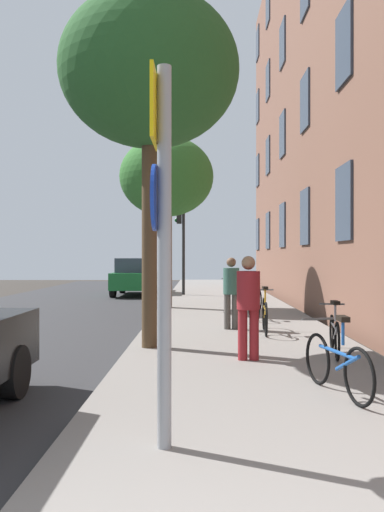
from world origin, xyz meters
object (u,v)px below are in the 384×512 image
at_px(pedestrian_0, 248,301).
at_px(pedestrian_1, 231,288).
at_px(tree_near, 149,72).
at_px(bicycle_2, 265,315).
at_px(car_1, 136,276).
at_px(bicycle_0, 337,364).
at_px(bicycle_5, 226,292).
at_px(tree_far, 167,178).
at_px(traffic_light, 181,232).
at_px(bicycle_3, 254,305).
at_px(bicycle_4, 254,297).
at_px(bicycle_1, 334,334).
at_px(sign_post, 161,224).

distance_m(pedestrian_0, pedestrian_1, 3.37).
relative_size(tree_near, pedestrian_0, 3.87).
height_order(bicycle_2, car_1, car_1).
distance_m(bicycle_0, bicycle_5, 12.02).
relative_size(tree_far, bicycle_5, 3.37).
bearing_deg(tree_near, bicycle_2, 37.19).
bearing_deg(traffic_light, bicycle_3, -75.37).
bearing_deg(bicycle_4, bicycle_1, -85.71).
relative_size(bicycle_2, pedestrian_1, 1.08).
height_order(tree_far, bicycle_3, tree_far).
distance_m(traffic_light, pedestrian_0, 13.59).
xyz_separation_m(bicycle_0, bicycle_4, (0.06, 9.60, 0.02)).
relative_size(bicycle_1, bicycle_2, 0.91).
height_order(bicycle_4, pedestrian_1, pedestrian_1).
bearing_deg(traffic_light, bicycle_1, -77.25).
height_order(tree_near, bicycle_4, tree_near).
xyz_separation_m(bicycle_1, bicycle_2, (-0.82, 2.40, 0.04)).
distance_m(bicycle_0, pedestrian_1, 5.47).
height_order(bicycle_5, pedestrian_0, pedestrian_0).
relative_size(tree_far, bicycle_2, 3.14).
relative_size(bicycle_2, bicycle_4, 1.03).
distance_m(tree_far, bicycle_4, 4.57).
xyz_separation_m(tree_near, bicycle_5, (1.82, 8.90, -4.50)).
relative_size(sign_post, bicycle_4, 1.94).
height_order(sign_post, pedestrian_1, sign_post).
bearing_deg(bicycle_0, bicycle_2, 92.70).
height_order(bicycle_5, car_1, car_1).
relative_size(tree_near, bicycle_2, 3.67).
bearing_deg(car_1, bicycle_5, -50.91).
relative_size(tree_near, bicycle_0, 3.89).
bearing_deg(bicycle_5, bicycle_4, -73.57).
height_order(traffic_light, bicycle_5, traffic_light).
distance_m(sign_post, tree_far, 12.02).
relative_size(tree_near, pedestrian_1, 3.96).
relative_size(bicycle_1, pedestrian_1, 0.98).
relative_size(bicycle_0, bicycle_5, 1.01).
distance_m(tree_far, bicycle_1, 9.16).
relative_size(sign_post, traffic_light, 0.85).
height_order(tree_near, bicycle_5, tree_near).
distance_m(bicycle_5, car_1, 5.88).
bearing_deg(sign_post, pedestrian_1, 81.73).
bearing_deg(bicycle_4, tree_near, -111.26).
height_order(tree_far, bicycle_4, tree_far).
distance_m(tree_far, bicycle_0, 11.10).
height_order(tree_near, bicycle_1, tree_near).
distance_m(bicycle_1, bicycle_2, 2.54).
distance_m(tree_far, car_1, 7.43).
height_order(bicycle_3, pedestrian_1, pedestrian_1).
xyz_separation_m(bicycle_2, car_1, (-4.12, 11.75, 0.34)).
bearing_deg(bicycle_0, traffic_light, 98.66).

